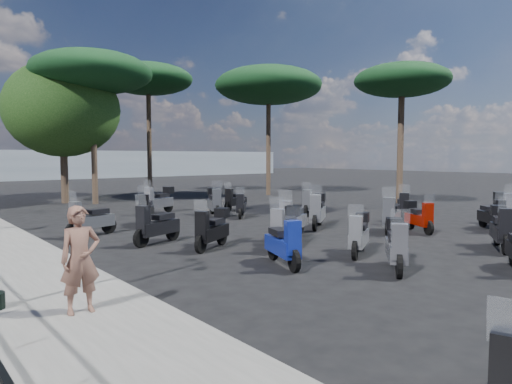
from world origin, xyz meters
TOP-DOWN VIEW (x-y plane):
  - ground at (0.00, 0.00)m, footprint 120.00×120.00m
  - woman at (-6.12, -1.07)m, footprint 0.57×0.39m
  - scooter_2 at (-1.61, -0.44)m, footprint 0.81×1.62m
  - scooter_3 at (-2.56, 3.58)m, footprint 1.67×0.82m
  - scooter_4 at (-3.50, 5.94)m, footprint 1.68×0.72m
  - scooter_5 at (-1.28, 6.82)m, footprint 1.09×1.54m
  - scooter_8 at (-0.07, -2.20)m, footprint 1.42×1.20m
  - scooter_9 at (-0.30, 0.91)m, footprint 1.59×1.01m
  - scooter_10 at (-1.75, 2.09)m, footprint 1.50×0.97m
  - scooter_11 at (0.61, 9.52)m, footprint 1.70×0.92m
  - scooter_14 at (0.55, -0.76)m, footprint 1.46×0.96m
  - scooter_15 at (0.90, 1.89)m, footprint 1.67×0.97m
  - scooter_16 at (2.48, 6.36)m, footprint 1.10×1.19m
  - scooter_17 at (1.93, 7.38)m, footprint 0.98×1.67m
  - scooter_19 at (3.86, -2.66)m, footprint 1.60×1.08m
  - scooter_20 at (4.70, 0.13)m, footprint 0.92×1.41m
  - scooter_21 at (3.96, 0.63)m, footprint 1.69×0.97m
  - scooter_22 at (2.88, 2.73)m, footprint 1.58×1.23m
  - scooter_23 at (3.69, 8.37)m, footprint 1.53×0.73m
  - scooter_26 at (8.24, -0.97)m, footprint 1.57×1.23m
  - scooter_27 at (6.79, -1.18)m, footprint 1.18×1.28m
  - scooter_28 at (6.19, 1.67)m, footprint 1.48×1.15m
  - scooter_29 at (5.01, 5.06)m, footprint 1.60×0.89m
  - broadleaf_tree at (-1.05, 16.44)m, footprint 5.63×5.63m
  - pine_0 at (4.56, 18.26)m, footprint 5.39×5.39m
  - pine_1 at (10.17, 13.59)m, footprint 6.50×6.50m
  - pine_2 at (-0.02, 15.03)m, footprint 5.84×5.84m
  - pine_3 at (10.17, 4.40)m, footprint 4.30×4.30m

SIDE VIEW (x-z plane):
  - ground at x=0.00m, z-range 0.00..0.00m
  - scooter_16 at x=2.48m, z-range -0.19..1.03m
  - scooter_23 at x=3.69m, z-range -0.19..1.07m
  - scooter_27 at x=6.79m, z-range -0.20..1.11m
  - scooter_20 at x=4.70m, z-range -0.15..1.08m
  - scooter_2 at x=-1.61m, z-range -0.21..1.14m
  - scooter_29 at x=5.01m, z-range -0.21..1.15m
  - scooter_4 at x=-3.50m, z-range -0.21..1.15m
  - scooter_3 at x=-2.56m, z-range -0.21..1.17m
  - scooter_14 at x=0.55m, z-range -0.16..1.12m
  - scooter_28 at x=6.19m, z-range -0.21..1.19m
  - scooter_5 at x=-1.28m, z-range -0.22..1.20m
  - scooter_10 at x=-1.75m, z-range -0.16..1.15m
  - scooter_15 at x=0.90m, z-range -0.22..1.22m
  - scooter_21 at x=3.96m, z-range -0.22..1.23m
  - scooter_8 at x=-0.07m, z-range -0.17..1.19m
  - scooter_9 at x=-0.30m, z-range -0.17..1.21m
  - scooter_19 at x=3.86m, z-range -0.17..1.24m
  - scooter_17 at x=1.93m, z-range -0.18..1.25m
  - scooter_11 at x=0.61m, z-range -0.18..1.25m
  - scooter_26 at x=8.24m, z-range -0.18..1.27m
  - scooter_22 at x=2.88m, z-range -0.18..1.28m
  - woman at x=-6.12m, z-range 0.15..1.68m
  - broadleaf_tree at x=-1.05m, z-range 1.16..8.29m
  - pine_3 at x=10.17m, z-range 2.48..9.04m
  - pine_2 at x=-0.02m, z-range 2.70..10.18m
  - pine_1 at x=10.17m, z-range 2.74..10.53m
  - pine_0 at x=4.56m, z-range 3.02..11.00m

